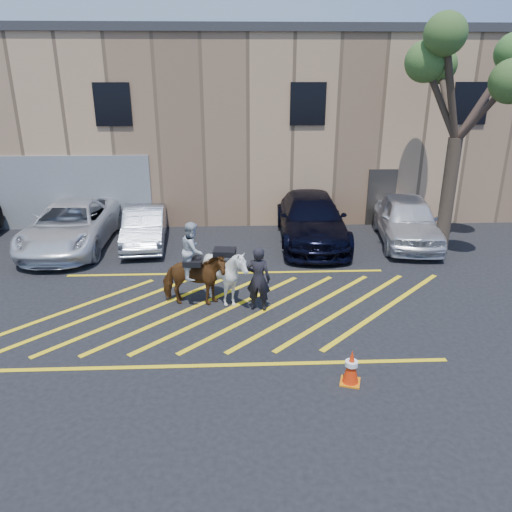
{
  "coord_description": "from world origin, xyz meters",
  "views": [
    {
      "loc": [
        0.3,
        -11.76,
        5.83
      ],
      "look_at": [
        0.82,
        0.2,
        1.3
      ],
      "focal_mm": 35.0,
      "sensor_mm": 36.0,
      "label": 1
    }
  ],
  "objects_px": {
    "car_silver_sedan": "(145,226)",
    "mounted_bay": "(194,273)",
    "car_white_suv": "(407,220)",
    "traffic_cone": "(351,367)",
    "saddled_white": "(225,275)",
    "tree": "(464,73)",
    "handler": "(258,279)",
    "car_blue_suv": "(311,219)",
    "car_white_pickup": "(71,225)"
  },
  "relations": [
    {
      "from": "car_silver_sedan",
      "to": "traffic_cone",
      "type": "distance_m",
      "value": 10.09
    },
    {
      "from": "car_blue_suv",
      "to": "tree",
      "type": "bearing_deg",
      "value": -17.9
    },
    {
      "from": "handler",
      "to": "saddled_white",
      "type": "distance_m",
      "value": 0.93
    },
    {
      "from": "saddled_white",
      "to": "tree",
      "type": "relative_size",
      "value": 0.22
    },
    {
      "from": "car_white_suv",
      "to": "handler",
      "type": "height_order",
      "value": "handler"
    },
    {
      "from": "car_white_pickup",
      "to": "car_blue_suv",
      "type": "distance_m",
      "value": 8.34
    },
    {
      "from": "car_white_pickup",
      "to": "mounted_bay",
      "type": "xyz_separation_m",
      "value": [
        4.55,
        -4.75,
        0.15
      ]
    },
    {
      "from": "car_white_pickup",
      "to": "handler",
      "type": "height_order",
      "value": "handler"
    },
    {
      "from": "traffic_cone",
      "to": "tree",
      "type": "relative_size",
      "value": 0.1
    },
    {
      "from": "mounted_bay",
      "to": "traffic_cone",
      "type": "height_order",
      "value": "mounted_bay"
    },
    {
      "from": "car_silver_sedan",
      "to": "mounted_bay",
      "type": "height_order",
      "value": "mounted_bay"
    },
    {
      "from": "mounted_bay",
      "to": "saddled_white",
      "type": "bearing_deg",
      "value": 3.88
    },
    {
      "from": "car_white_pickup",
      "to": "traffic_cone",
      "type": "relative_size",
      "value": 7.57
    },
    {
      "from": "car_white_suv",
      "to": "saddled_white",
      "type": "xyz_separation_m",
      "value": [
        -6.34,
        -4.73,
        0.0
      ]
    },
    {
      "from": "handler",
      "to": "car_silver_sedan",
      "type": "bearing_deg",
      "value": -39.68
    },
    {
      "from": "traffic_cone",
      "to": "saddled_white",
      "type": "bearing_deg",
      "value": 124.3
    },
    {
      "from": "car_blue_suv",
      "to": "car_white_suv",
      "type": "relative_size",
      "value": 1.17
    },
    {
      "from": "handler",
      "to": "traffic_cone",
      "type": "xyz_separation_m",
      "value": [
        1.66,
        -3.28,
        -0.48
      ]
    },
    {
      "from": "saddled_white",
      "to": "car_white_pickup",
      "type": "bearing_deg",
      "value": 138.72
    },
    {
      "from": "car_white_pickup",
      "to": "traffic_cone",
      "type": "height_order",
      "value": "car_white_pickup"
    },
    {
      "from": "mounted_bay",
      "to": "tree",
      "type": "xyz_separation_m",
      "value": [
        7.93,
        3.55,
        4.78
      ]
    },
    {
      "from": "car_silver_sedan",
      "to": "car_blue_suv",
      "type": "xyz_separation_m",
      "value": [
        5.86,
        0.12,
        0.16
      ]
    },
    {
      "from": "mounted_bay",
      "to": "traffic_cone",
      "type": "distance_m",
      "value": 4.93
    },
    {
      "from": "handler",
      "to": "traffic_cone",
      "type": "bearing_deg",
      "value": 131.84
    },
    {
      "from": "car_silver_sedan",
      "to": "car_white_suv",
      "type": "height_order",
      "value": "car_white_suv"
    },
    {
      "from": "car_blue_suv",
      "to": "mounted_bay",
      "type": "xyz_separation_m",
      "value": [
        -3.78,
        -5.03,
        0.1
      ]
    },
    {
      "from": "car_white_suv",
      "to": "handler",
      "type": "bearing_deg",
      "value": -129.24
    },
    {
      "from": "car_silver_sedan",
      "to": "tree",
      "type": "relative_size",
      "value": 0.54
    },
    {
      "from": "car_silver_sedan",
      "to": "mounted_bay",
      "type": "bearing_deg",
      "value": -72.07
    },
    {
      "from": "car_white_pickup",
      "to": "traffic_cone",
      "type": "distance_m",
      "value": 11.48
    },
    {
      "from": "car_blue_suv",
      "to": "traffic_cone",
      "type": "xyz_separation_m",
      "value": [
        -0.48,
        -8.65,
        -0.44
      ]
    },
    {
      "from": "car_silver_sedan",
      "to": "car_white_suv",
      "type": "bearing_deg",
      "value": -5.79
    },
    {
      "from": "traffic_cone",
      "to": "car_silver_sedan",
      "type": "bearing_deg",
      "value": 122.25
    },
    {
      "from": "saddled_white",
      "to": "tree",
      "type": "distance_m",
      "value": 9.31
    },
    {
      "from": "car_white_pickup",
      "to": "tree",
      "type": "xyz_separation_m",
      "value": [
        12.47,
        -1.2,
        4.92
      ]
    },
    {
      "from": "handler",
      "to": "saddled_white",
      "type": "bearing_deg",
      "value": -9.74
    },
    {
      "from": "car_white_suv",
      "to": "tree",
      "type": "distance_m",
      "value": 5.09
    },
    {
      "from": "tree",
      "to": "mounted_bay",
      "type": "bearing_deg",
      "value": -155.85
    },
    {
      "from": "car_white_suv",
      "to": "traffic_cone",
      "type": "height_order",
      "value": "car_white_suv"
    },
    {
      "from": "mounted_bay",
      "to": "tree",
      "type": "bearing_deg",
      "value": 24.15
    },
    {
      "from": "tree",
      "to": "car_blue_suv",
      "type": "bearing_deg",
      "value": 160.31
    },
    {
      "from": "car_white_suv",
      "to": "traffic_cone",
      "type": "relative_size",
      "value": 6.55
    },
    {
      "from": "saddled_white",
      "to": "handler",
      "type": "bearing_deg",
      "value": -24.74
    },
    {
      "from": "mounted_bay",
      "to": "car_white_pickup",
      "type": "bearing_deg",
      "value": 133.74
    },
    {
      "from": "tree",
      "to": "car_white_pickup",
      "type": "bearing_deg",
      "value": 174.51
    },
    {
      "from": "car_white_pickup",
      "to": "car_silver_sedan",
      "type": "height_order",
      "value": "car_white_pickup"
    },
    {
      "from": "mounted_bay",
      "to": "saddled_white",
      "type": "distance_m",
      "value": 0.81
    },
    {
      "from": "mounted_bay",
      "to": "car_blue_suv",
      "type": "bearing_deg",
      "value": 53.07
    },
    {
      "from": "car_blue_suv",
      "to": "traffic_cone",
      "type": "distance_m",
      "value": 8.67
    },
    {
      "from": "saddled_white",
      "to": "traffic_cone",
      "type": "height_order",
      "value": "saddled_white"
    }
  ]
}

